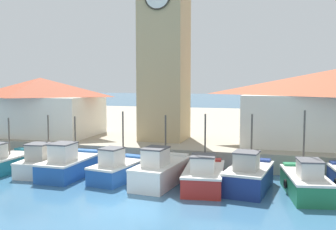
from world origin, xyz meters
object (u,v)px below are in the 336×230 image
at_px(fishing_boat_far_left, 2,162).
at_px(fishing_boat_center, 161,170).
at_px(fishing_boat_mid_left, 118,169).
at_px(fishing_boat_right_outer, 305,182).
at_px(fishing_boat_left_inner, 70,164).
at_px(fishing_boat_right_inner, 249,176).
at_px(warehouse_right, 334,107).
at_px(fishing_boat_mid_right, 204,176).
at_px(fishing_boat_left_outer, 44,163).
at_px(warehouse_left, 41,106).
at_px(clock_tower, 164,38).

distance_m(fishing_boat_far_left, fishing_boat_center, 10.91).
relative_size(fishing_boat_mid_left, fishing_boat_right_outer, 0.91).
xyz_separation_m(fishing_boat_far_left, fishing_boat_center, (10.91, 0.16, 0.10)).
bearing_deg(fishing_boat_left_inner, fishing_boat_right_inner, -0.57).
bearing_deg(warehouse_right, fishing_boat_mid_right, -130.47).
bearing_deg(warehouse_right, fishing_boat_center, -139.31).
height_order(fishing_boat_left_outer, fishing_boat_left_inner, fishing_boat_left_outer).
xyz_separation_m(fishing_boat_left_inner, warehouse_left, (-7.31, 7.86, 3.08)).
xyz_separation_m(fishing_boat_left_outer, fishing_boat_mid_left, (5.34, -0.32, 0.02)).
distance_m(fishing_boat_right_outer, clock_tower, 15.93).
xyz_separation_m(clock_tower, warehouse_left, (-11.10, -0.36, -5.55)).
xyz_separation_m(fishing_boat_left_outer, fishing_boat_right_inner, (13.15, -0.34, 0.12)).
distance_m(fishing_boat_left_outer, fishing_boat_center, 8.11).
xyz_separation_m(fishing_boat_left_inner, clock_tower, (3.79, 8.23, 8.64)).
bearing_deg(fishing_boat_left_outer, fishing_boat_center, -2.99).
relative_size(fishing_boat_left_outer, fishing_boat_mid_right, 0.91).
bearing_deg(fishing_boat_center, fishing_boat_left_inner, 178.22).
relative_size(fishing_boat_left_outer, fishing_boat_left_inner, 0.90).
bearing_deg(warehouse_left, fishing_boat_left_outer, -55.23).
bearing_deg(fishing_boat_mid_left, warehouse_right, 33.84).
xyz_separation_m(fishing_boat_center, warehouse_right, (10.35, 8.90, 3.34)).
height_order(fishing_boat_center, clock_tower, clock_tower).
distance_m(fishing_boat_left_outer, fishing_boat_mid_right, 10.71).
bearing_deg(warehouse_left, fishing_boat_far_left, -73.13).
bearing_deg(fishing_boat_mid_right, fishing_boat_center, 175.67).
bearing_deg(clock_tower, warehouse_right, 2.17).
relative_size(fishing_boat_left_outer, fishing_boat_right_outer, 0.92).
bearing_deg(fishing_boat_mid_right, fishing_boat_right_inner, 6.38).
height_order(warehouse_left, warehouse_right, warehouse_right).
bearing_deg(fishing_boat_mid_right, fishing_boat_mid_left, 176.75).
bearing_deg(fishing_boat_mid_right, clock_tower, 119.60).
relative_size(fishing_boat_left_inner, fishing_boat_mid_left, 1.12).
bearing_deg(fishing_boat_right_outer, fishing_boat_right_inner, 176.72).
bearing_deg(fishing_boat_center, warehouse_right, 40.69).
xyz_separation_m(clock_tower, warehouse_right, (12.65, 0.48, -5.26)).
bearing_deg(fishing_boat_right_outer, clock_tower, 140.45).
height_order(fishing_boat_right_inner, warehouse_left, warehouse_left).
xyz_separation_m(fishing_boat_far_left, clock_tower, (8.61, 8.57, 8.70)).
height_order(fishing_boat_far_left, clock_tower, clock_tower).
xyz_separation_m(fishing_boat_mid_left, fishing_boat_mid_right, (5.35, -0.30, 0.00)).
height_order(fishing_boat_left_inner, fishing_boat_right_outer, fishing_boat_right_outer).
relative_size(warehouse_left, warehouse_right, 0.75).
xyz_separation_m(fishing_boat_mid_left, warehouse_left, (-10.64, 7.95, 3.13)).
distance_m(fishing_boat_left_inner, fishing_boat_center, 6.09).
bearing_deg(warehouse_right, fishing_boat_left_inner, -152.09).
height_order(fishing_boat_left_outer, warehouse_left, warehouse_left).
distance_m(fishing_boat_far_left, clock_tower, 14.94).
distance_m(fishing_boat_center, fishing_boat_right_outer, 8.00).
bearing_deg(fishing_boat_center, fishing_boat_right_inner, 0.89).
bearing_deg(warehouse_right, clock_tower, -177.83).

